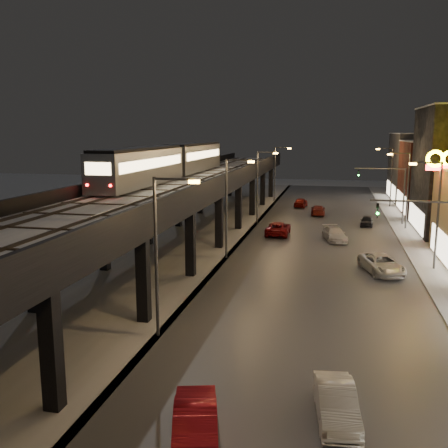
{
  "coord_description": "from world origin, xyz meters",
  "views": [
    {
      "loc": [
        8.67,
        -11.98,
        11.35
      ],
      "look_at": [
        1.22,
        21.45,
        5.0
      ],
      "focal_mm": 40.0,
      "sensor_mm": 36.0,
      "label": 1
    }
  ],
  "objects_px": {
    "car_far_white": "(301,203)",
    "car_onc_dark": "(382,265)",
    "car_onc_silver": "(336,404)",
    "car_onc_white": "(335,235)",
    "car_mid_dark": "(318,211)",
    "car_onc_red": "(367,221)",
    "car_near_white": "(196,417)",
    "car_mid_silver": "(278,229)",
    "subway_train": "(171,161)"
  },
  "relations": [
    {
      "from": "car_mid_dark",
      "to": "car_far_white",
      "type": "bearing_deg",
      "value": -69.3
    },
    {
      "from": "car_mid_dark",
      "to": "car_onc_silver",
      "type": "bearing_deg",
      "value": 91.2
    },
    {
      "from": "car_onc_white",
      "to": "car_onc_red",
      "type": "distance_m",
      "value": 10.13
    },
    {
      "from": "car_onc_red",
      "to": "car_far_white",
      "type": "bearing_deg",
      "value": 128.65
    },
    {
      "from": "car_onc_dark",
      "to": "car_mid_dark",
      "type": "bearing_deg",
      "value": 85.09
    },
    {
      "from": "car_onc_dark",
      "to": "subway_train",
      "type": "bearing_deg",
      "value": 137.18
    },
    {
      "from": "car_onc_dark",
      "to": "car_near_white",
      "type": "bearing_deg",
      "value": -126.77
    },
    {
      "from": "car_mid_silver",
      "to": "car_onc_white",
      "type": "distance_m",
      "value": 6.38
    },
    {
      "from": "car_mid_dark",
      "to": "car_onc_red",
      "type": "xyz_separation_m",
      "value": [
        6.12,
        -7.1,
        -0.04
      ]
    },
    {
      "from": "car_mid_silver",
      "to": "car_onc_white",
      "type": "relative_size",
      "value": 1.1
    },
    {
      "from": "car_onc_white",
      "to": "car_mid_dark",
      "type": "bearing_deg",
      "value": 84.3
    },
    {
      "from": "car_far_white",
      "to": "car_onc_white",
      "type": "height_order",
      "value": "car_far_white"
    },
    {
      "from": "car_far_white",
      "to": "car_onc_silver",
      "type": "distance_m",
      "value": 57.56
    },
    {
      "from": "car_near_white",
      "to": "car_far_white",
      "type": "bearing_deg",
      "value": -105.15
    },
    {
      "from": "subway_train",
      "to": "car_onc_silver",
      "type": "relative_size",
      "value": 7.95
    },
    {
      "from": "car_onc_dark",
      "to": "car_onc_red",
      "type": "relative_size",
      "value": 1.48
    },
    {
      "from": "car_onc_silver",
      "to": "car_onc_red",
      "type": "height_order",
      "value": "car_onc_silver"
    },
    {
      "from": "car_far_white",
      "to": "car_onc_red",
      "type": "height_order",
      "value": "car_far_white"
    },
    {
      "from": "car_far_white",
      "to": "car_onc_dark",
      "type": "height_order",
      "value": "car_onc_dark"
    },
    {
      "from": "car_onc_white",
      "to": "car_onc_red",
      "type": "xyz_separation_m",
      "value": [
        3.81,
        9.39,
        -0.08
      ]
    },
    {
      "from": "car_far_white",
      "to": "car_onc_silver",
      "type": "bearing_deg",
      "value": 100.48
    },
    {
      "from": "car_mid_silver",
      "to": "car_onc_white",
      "type": "height_order",
      "value": "car_mid_silver"
    },
    {
      "from": "car_onc_silver",
      "to": "car_onc_white",
      "type": "height_order",
      "value": "car_onc_silver"
    },
    {
      "from": "car_near_white",
      "to": "car_onc_silver",
      "type": "xyz_separation_m",
      "value": [
        5.18,
        2.16,
        -0.04
      ]
    },
    {
      "from": "car_onc_red",
      "to": "subway_train",
      "type": "bearing_deg",
      "value": -146.77
    },
    {
      "from": "car_mid_silver",
      "to": "car_onc_dark",
      "type": "relative_size",
      "value": 0.99
    },
    {
      "from": "car_far_white",
      "to": "car_onc_silver",
      "type": "xyz_separation_m",
      "value": [
        5.35,
        -57.31,
        0.0
      ]
    },
    {
      "from": "car_mid_silver",
      "to": "car_onc_silver",
      "type": "height_order",
      "value": "car_mid_silver"
    },
    {
      "from": "car_mid_dark",
      "to": "car_far_white",
      "type": "relative_size",
      "value": 1.1
    },
    {
      "from": "subway_train",
      "to": "car_far_white",
      "type": "height_order",
      "value": "subway_train"
    },
    {
      "from": "subway_train",
      "to": "car_far_white",
      "type": "relative_size",
      "value": 8.28
    },
    {
      "from": "car_onc_dark",
      "to": "car_onc_red",
      "type": "distance_m",
      "value": 21.06
    },
    {
      "from": "car_mid_dark",
      "to": "car_onc_white",
      "type": "height_order",
      "value": "car_onc_white"
    },
    {
      "from": "car_near_white",
      "to": "car_onc_red",
      "type": "distance_m",
      "value": 46.34
    },
    {
      "from": "car_onc_silver",
      "to": "car_onc_dark",
      "type": "xyz_separation_m",
      "value": [
        3.56,
        22.28,
        0.03
      ]
    },
    {
      "from": "subway_train",
      "to": "car_onc_silver",
      "type": "xyz_separation_m",
      "value": [
        17.57,
        -32.46,
        -7.58
      ]
    },
    {
      "from": "subway_train",
      "to": "car_near_white",
      "type": "distance_m",
      "value": 37.54
    },
    {
      "from": "car_mid_silver",
      "to": "car_onc_dark",
      "type": "height_order",
      "value": "car_onc_dark"
    },
    {
      "from": "car_near_white",
      "to": "car_onc_dark",
      "type": "bearing_deg",
      "value": -124.99
    },
    {
      "from": "car_mid_silver",
      "to": "car_mid_dark",
      "type": "height_order",
      "value": "car_mid_silver"
    },
    {
      "from": "car_onc_dark",
      "to": "car_onc_white",
      "type": "relative_size",
      "value": 1.11
    },
    {
      "from": "car_near_white",
      "to": "car_far_white",
      "type": "distance_m",
      "value": 59.47
    },
    {
      "from": "car_near_white",
      "to": "car_onc_red",
      "type": "xyz_separation_m",
      "value": [
        8.77,
        45.5,
        -0.14
      ]
    },
    {
      "from": "car_near_white",
      "to": "car_onc_white",
      "type": "relative_size",
      "value": 0.95
    },
    {
      "from": "subway_train",
      "to": "car_near_white",
      "type": "bearing_deg",
      "value": -70.3
    },
    {
      "from": "car_near_white",
      "to": "car_mid_dark",
      "type": "bearing_deg",
      "value": -108.2
    },
    {
      "from": "car_near_white",
      "to": "car_mid_silver",
      "type": "xyz_separation_m",
      "value": [
        -1.18,
        37.85,
        -0.02
      ]
    },
    {
      "from": "car_onc_red",
      "to": "car_mid_dark",
      "type": "bearing_deg",
      "value": 136.76
    },
    {
      "from": "car_near_white",
      "to": "car_onc_red",
      "type": "bearing_deg",
      "value": -116.22
    },
    {
      "from": "subway_train",
      "to": "car_far_white",
      "type": "distance_m",
      "value": 28.71
    }
  ]
}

